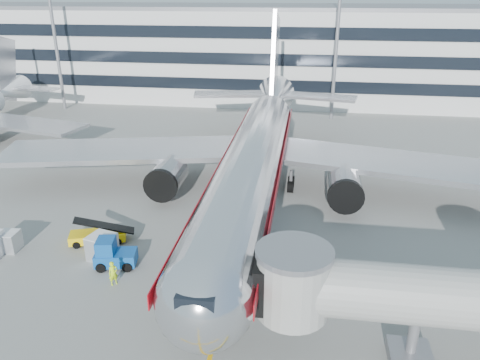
# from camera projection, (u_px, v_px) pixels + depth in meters

# --- Properties ---
(ground) EXTENTS (180.00, 180.00, 0.00)m
(ground) POSITION_uv_depth(u_px,v_px,m) (236.00, 264.00, 33.54)
(ground) COLOR gray
(ground) RESTS_ON ground
(lead_in_line) EXTENTS (0.25, 70.00, 0.01)m
(lead_in_line) POSITION_uv_depth(u_px,v_px,m) (253.00, 205.00, 42.69)
(lead_in_line) COLOR #FFB40D
(lead_in_line) RESTS_ON ground
(main_jet) EXTENTS (50.95, 48.70, 16.06)m
(main_jet) POSITION_uv_depth(u_px,v_px,m) (256.00, 155.00, 42.65)
(main_jet) COLOR silver
(main_jet) RESTS_ON ground
(jet_bridge) EXTENTS (17.80, 4.50, 7.00)m
(jet_bridge) POSITION_uv_depth(u_px,v_px,m) (455.00, 304.00, 23.10)
(jet_bridge) COLOR silver
(jet_bridge) RESTS_ON ground
(terminal) EXTENTS (150.00, 24.25, 15.60)m
(terminal) POSITION_uv_depth(u_px,v_px,m) (286.00, 52.00, 83.59)
(terminal) COLOR silver
(terminal) RESTS_ON ground
(light_mast_west) EXTENTS (2.40, 1.20, 25.45)m
(light_mast_west) POSITION_uv_depth(u_px,v_px,m) (51.00, 12.00, 71.04)
(light_mast_west) COLOR gray
(light_mast_west) RESTS_ON ground
(light_mast_centre) EXTENTS (2.40, 1.20, 25.45)m
(light_mast_centre) POSITION_uv_depth(u_px,v_px,m) (339.00, 15.00, 65.22)
(light_mast_centre) COLOR gray
(light_mast_centre) RESTS_ON ground
(belt_loader) EXTENTS (4.53, 2.79, 2.12)m
(belt_loader) POSITION_uv_depth(u_px,v_px,m) (98.00, 235.00, 36.18)
(belt_loader) COLOR yellow
(belt_loader) RESTS_ON ground
(baggage_tug) EXTENTS (3.08, 2.25, 2.12)m
(baggage_tug) POSITION_uv_depth(u_px,v_px,m) (113.00, 254.00, 32.94)
(baggage_tug) COLOR #0E4D9D
(baggage_tug) RESTS_ON ground
(cargo_container_left) EXTENTS (1.46, 1.46, 1.49)m
(cargo_container_left) POSITION_uv_depth(u_px,v_px,m) (9.00, 241.00, 35.02)
(cargo_container_left) COLOR silver
(cargo_container_left) RESTS_ON ground
(cargo_container_front) EXTENTS (2.14, 2.14, 1.85)m
(cargo_container_front) POSITION_uv_depth(u_px,v_px,m) (102.00, 247.00, 33.88)
(cargo_container_front) COLOR silver
(cargo_container_front) RESTS_ON ground
(ramp_worker) EXTENTS (0.73, 0.72, 1.70)m
(ramp_worker) POSITION_uv_depth(u_px,v_px,m) (113.00, 273.00, 30.90)
(ramp_worker) COLOR #CFFA1A
(ramp_worker) RESTS_ON ground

